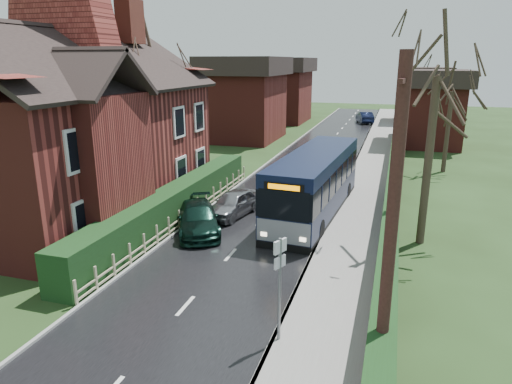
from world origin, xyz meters
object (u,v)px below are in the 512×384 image
(brick_house, at_px, (75,124))
(bus, at_px, (315,184))
(telegraph_pole, at_px, (390,243))
(car_silver, at_px, (233,203))
(car_green, at_px, (198,218))
(bus_stop_sign, at_px, (280,276))

(brick_house, height_order, bus, brick_house)
(telegraph_pole, bearing_deg, car_silver, 131.86)
(bus, xyz_separation_m, car_green, (-4.46, -3.88, -0.90))
(brick_house, distance_m, bus, 11.72)
(car_silver, distance_m, bus_stop_sign, 10.68)
(bus, distance_m, bus_stop_sign, 10.93)
(brick_house, bearing_deg, telegraph_pole, -32.46)
(car_green, xyz_separation_m, bus_stop_sign, (5.46, -7.00, 1.36))
(bus_stop_sign, distance_m, telegraph_pole, 3.48)
(bus, xyz_separation_m, telegraph_pole, (3.60, -12.35, 2.25))
(car_silver, bearing_deg, car_green, -94.98)
(car_green, bearing_deg, car_silver, 45.42)
(bus_stop_sign, relative_size, telegraph_pole, 0.40)
(car_green, xyz_separation_m, telegraph_pole, (8.06, -8.47, 3.14))
(car_silver, relative_size, car_green, 0.85)
(car_green, distance_m, telegraph_pole, 12.10)
(car_silver, height_order, telegraph_pole, telegraph_pole)
(brick_house, bearing_deg, bus, 15.84)
(bus_stop_sign, bearing_deg, brick_house, 171.66)
(car_green, bearing_deg, telegraph_pole, -74.07)
(car_silver, distance_m, telegraph_pole, 13.54)
(brick_house, relative_size, bus, 1.43)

